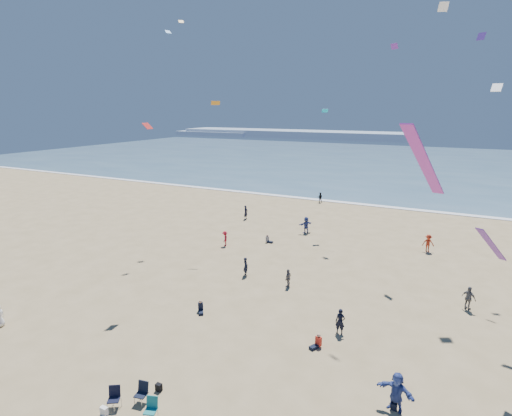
% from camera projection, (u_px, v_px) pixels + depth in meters
% --- Properties ---
extents(ground, '(220.00, 220.00, 0.00)m').
position_uv_depth(ground, '(142.00, 404.00, 18.72)').
color(ground, tan).
rests_on(ground, ground).
extents(ocean, '(220.00, 100.00, 0.06)m').
position_uv_depth(ocean, '(402.00, 163.00, 101.13)').
color(ocean, '#476B84').
rests_on(ocean, ground).
extents(surf_line, '(220.00, 1.20, 0.08)m').
position_uv_depth(surf_line, '(358.00, 204.00, 57.75)').
color(surf_line, white).
rests_on(surf_line, ground).
extents(headland_far, '(110.00, 20.00, 3.20)m').
position_uv_depth(headland_far, '(291.00, 134.00, 191.86)').
color(headland_far, '#7A8EA8').
rests_on(headland_far, ground).
extents(headland_near, '(40.00, 14.00, 2.00)m').
position_uv_depth(headland_near, '(215.00, 133.00, 205.03)').
color(headland_near, '#7A8EA8').
rests_on(headland_near, ground).
extents(standing_flyers, '(32.09, 48.25, 1.89)m').
position_uv_depth(standing_flyers, '(313.00, 277.00, 30.73)').
color(standing_flyers, '#A82D18').
rests_on(standing_flyers, ground).
extents(seated_group, '(11.98, 31.85, 0.84)m').
position_uv_depth(seated_group, '(230.00, 343.00, 22.81)').
color(seated_group, silver).
rests_on(seated_group, ground).
extents(chair_cluster, '(2.79, 1.56, 1.00)m').
position_uv_depth(chair_cluster, '(135.00, 401.00, 18.24)').
color(chair_cluster, black).
rests_on(chair_cluster, ground).
extents(white_tote, '(0.35, 0.20, 0.40)m').
position_uv_depth(white_tote, '(104.00, 411.00, 18.02)').
color(white_tote, white).
rests_on(white_tote, ground).
extents(black_backpack, '(0.30, 0.22, 0.38)m').
position_uv_depth(black_backpack, '(159.00, 387.00, 19.56)').
color(black_backpack, black).
rests_on(black_backpack, ground).
extents(navy_bag, '(0.28, 0.18, 0.34)m').
position_uv_depth(navy_bag, '(394.00, 407.00, 18.32)').
color(navy_bag, black).
rests_on(navy_bag, ground).
extents(kites_aloft, '(40.49, 40.54, 26.32)m').
position_uv_depth(kites_aloft, '(408.00, 87.00, 22.60)').
color(kites_aloft, '#6A27A1').
rests_on(kites_aloft, ground).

